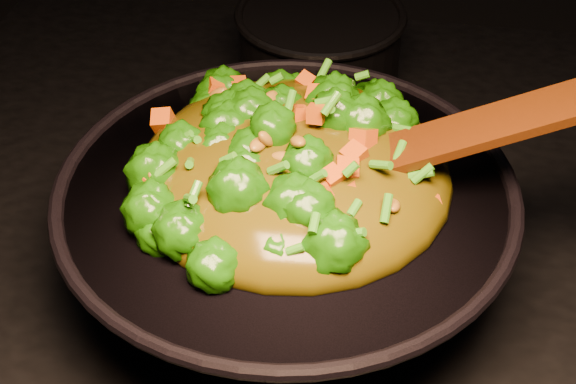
# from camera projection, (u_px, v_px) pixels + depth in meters

# --- Properties ---
(wok) EXTENTS (0.46, 0.46, 0.12)m
(wok) POSITION_uv_depth(u_px,v_px,m) (286.00, 232.00, 0.77)
(wok) COLOR black
(wok) RESTS_ON stovetop
(stir_fry) EXTENTS (0.34, 0.34, 0.10)m
(stir_fry) POSITION_uv_depth(u_px,v_px,m) (293.00, 135.00, 0.71)
(stir_fry) COLOR #1C6106
(stir_fry) RESTS_ON wok
(spatula) EXTENTS (0.32, 0.09, 0.13)m
(spatula) POSITION_uv_depth(u_px,v_px,m) (438.00, 141.00, 0.69)
(spatula) COLOR #3D1606
(spatula) RESTS_ON wok
(back_pot) EXTENTS (0.24, 0.24, 0.12)m
(back_pot) POSITION_uv_depth(u_px,v_px,m) (319.00, 51.00, 1.02)
(back_pot) COLOR black
(back_pot) RESTS_ON stovetop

